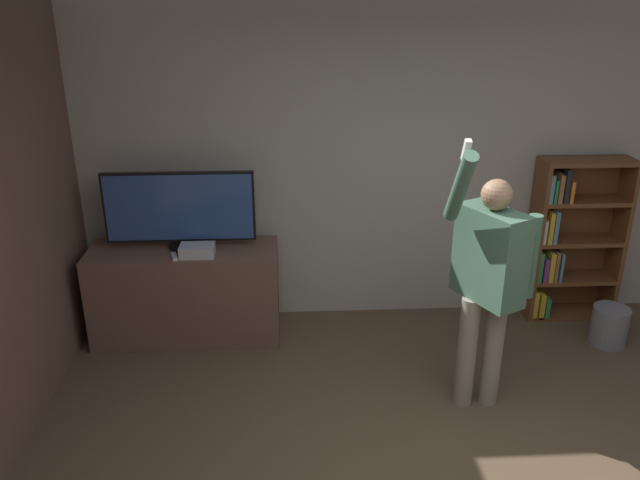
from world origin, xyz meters
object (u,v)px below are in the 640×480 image
at_px(waste_bin, 609,326).
at_px(game_console, 197,251).
at_px(bookshelf, 567,241).
at_px(television, 180,209).
at_px(person, 488,274).

bearing_deg(waste_bin, game_console, 176.86).
bearing_deg(waste_bin, bookshelf, 110.83).
bearing_deg(game_console, waste_bin, -3.14).
height_order(game_console, waste_bin, game_console).
height_order(television, person, person).
relative_size(bookshelf, person, 0.74).
height_order(person, waste_bin, person).
relative_size(game_console, waste_bin, 0.83).
bearing_deg(television, bookshelf, 3.04).
bearing_deg(person, bookshelf, 111.76).
bearing_deg(waste_bin, person, -151.02).
bearing_deg(person, waste_bin, 92.21).
bearing_deg(person, game_console, -141.16).
relative_size(game_console, person, 0.14).
bearing_deg(television, waste_bin, -5.90).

